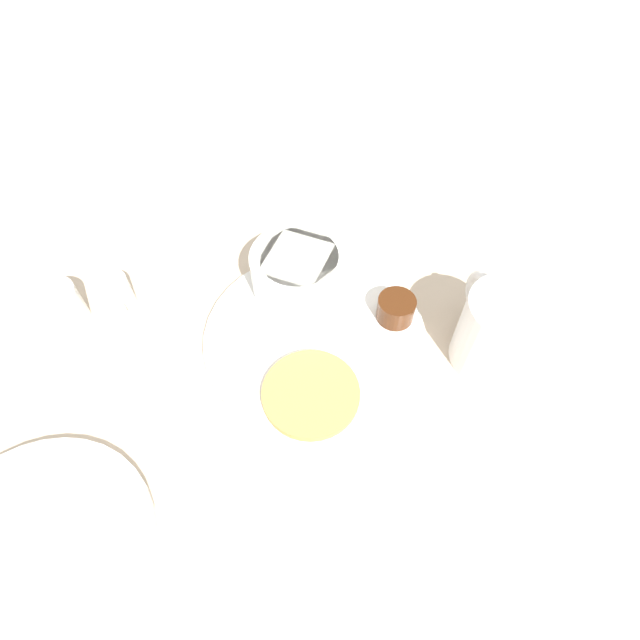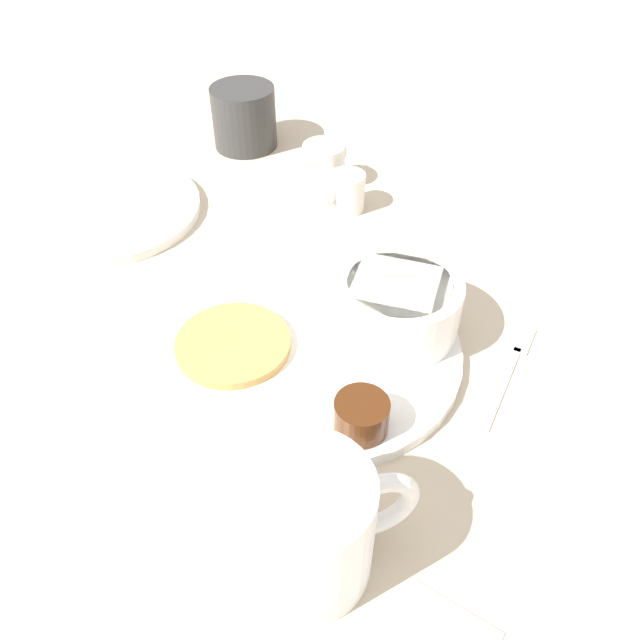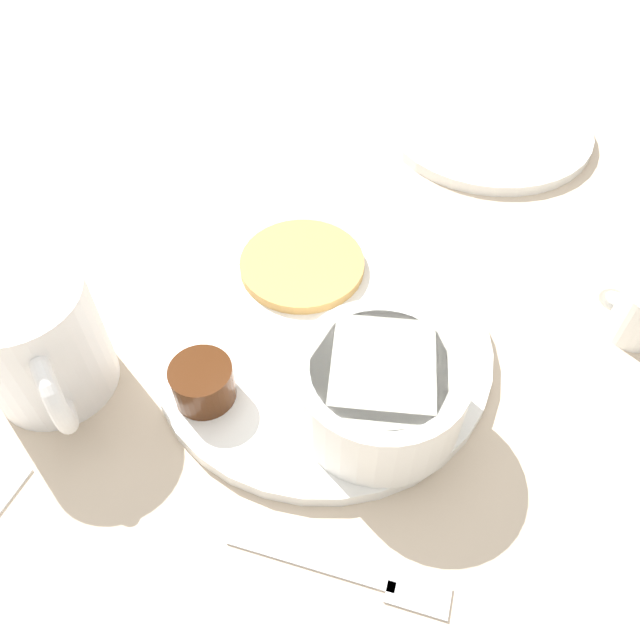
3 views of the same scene
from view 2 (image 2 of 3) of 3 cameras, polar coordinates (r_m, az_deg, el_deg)
name	(u,v)px [view 2 (image 2 of 3)]	position (r m, az deg, el deg)	size (l,w,h in m)	color
ground_plane	(320,354)	(0.62, 0.04, -3.15)	(4.00, 4.00, 0.00)	#C6B299
plate	(320,350)	(0.61, 0.04, -2.76)	(0.27, 0.27, 0.01)	white
pancake_stack	(233,344)	(0.61, -7.95, -2.18)	(0.11, 0.11, 0.01)	tan
bowl	(398,304)	(0.61, 7.12, 1.49)	(0.12, 0.12, 0.06)	white
syrup_cup	(361,416)	(0.53, 3.80, -8.72)	(0.05, 0.05, 0.03)	#47230F
butter_ramekin	(429,320)	(0.62, 9.94, -0.01)	(0.04, 0.04, 0.04)	white
coffee_mug	(311,526)	(0.45, -0.86, -18.31)	(0.12, 0.10, 0.10)	white
creamer_pitcher_near	(347,192)	(0.80, 2.48, 11.65)	(0.06, 0.04, 0.05)	white
creamer_pitcher_far	(324,165)	(0.85, 0.38, 14.00)	(0.08, 0.06, 0.06)	white
fork	(513,361)	(0.63, 17.20, -3.62)	(0.15, 0.04, 0.00)	silver
second_mug	(243,117)	(0.95, -7.07, 17.97)	(0.09, 0.12, 0.09)	#333333
far_plate	(108,210)	(0.85, -18.79, 9.53)	(0.23, 0.23, 0.01)	white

